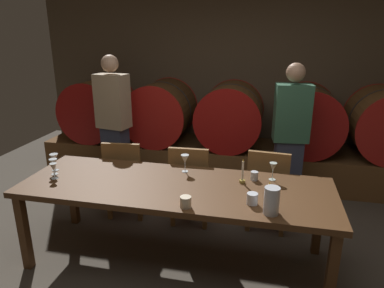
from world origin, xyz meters
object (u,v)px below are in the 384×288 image
at_px(candle_left, 242,176).
at_px(guest_right, 290,137).
at_px(wine_glass_far_left, 54,158).
at_px(cup_right, 252,199).
at_px(wine_glass_left, 54,164).
at_px(chair_left, 126,175).
at_px(wine_glass_right, 185,159).
at_px(wine_barrel_center, 231,115).
at_px(wine_barrel_right, 307,119).
at_px(cup_center, 254,176).
at_px(chair_right, 268,186).
at_px(wine_glass_far_right, 273,167).
at_px(guest_left, 114,124).
at_px(dining_table, 176,192).
at_px(candle_right, 269,198).
at_px(wine_barrel_far_left, 99,109).
at_px(wine_barrel_left, 162,112).
at_px(cup_left, 186,202).
at_px(wine_glass_center, 53,168).
at_px(pitcher, 272,201).
at_px(chair_center, 190,181).

bearing_deg(candle_left, guest_right, 69.05).
relative_size(wine_glass_far_left, cup_right, 1.86).
bearing_deg(wine_glass_far_left, wine_glass_left, -60.74).
xyz_separation_m(chair_left, wine_glass_right, (0.75, -0.35, 0.37)).
xyz_separation_m(wine_barrel_center, wine_glass_right, (-0.21, -1.72, -0.02)).
xyz_separation_m(wine_barrel_right, cup_center, (-0.57, -1.77, -0.10)).
height_order(wine_glass_left, cup_right, wine_glass_left).
height_order(wine_glass_right, cup_center, wine_glass_right).
xyz_separation_m(wine_barrel_right, chair_left, (-1.95, -1.37, -0.39)).
relative_size(wine_glass_left, cup_right, 1.71).
height_order(wine_glass_far_left, wine_glass_right, wine_glass_right).
height_order(wine_barrel_center, chair_right, wine_barrel_center).
bearing_deg(wine_glass_far_right, guest_left, 152.87).
height_order(wine_glass_left, wine_glass_right, wine_glass_right).
xyz_separation_m(wine_glass_far_right, cup_center, (-0.15, -0.04, -0.08)).
relative_size(wine_barrel_right, wine_glass_far_right, 5.61).
relative_size(dining_table, wine_glass_right, 16.09).
height_order(chair_right, candle_right, candle_right).
distance_m(wine_barrel_far_left, wine_glass_far_left, 2.03).
distance_m(wine_barrel_left, chair_left, 1.43).
xyz_separation_m(wine_barrel_far_left, wine_barrel_right, (2.92, 0.00, 0.00)).
distance_m(dining_table, chair_right, 1.06).
distance_m(chair_right, candle_left, 0.66).
bearing_deg(candle_right, wine_barrel_right, 78.59).
bearing_deg(cup_center, wine_glass_far_right, 13.60).
relative_size(chair_right, guest_left, 0.51).
height_order(wine_barrel_right, candle_right, wine_barrel_right).
relative_size(candle_left, wine_glass_left, 1.49).
height_order(guest_left, guest_right, guest_left).
height_order(chair_right, wine_glass_left, wine_glass_left).
xyz_separation_m(wine_barrel_right, candle_left, (-0.67, -1.86, -0.08)).
height_order(chair_right, candle_left, candle_left).
relative_size(chair_right, cup_center, 11.51).
bearing_deg(cup_center, wine_barrel_far_left, 143.02).
distance_m(wine_glass_far_left, cup_left, 1.41).
height_order(chair_right, cup_center, chair_right).
xyz_separation_m(chair_left, wine_glass_far_right, (1.54, -0.36, 0.37)).
distance_m(chair_left, cup_center, 1.47).
bearing_deg(guest_right, wine_barrel_center, -50.63).
distance_m(wine_glass_center, wine_glass_right, 1.15).
relative_size(wine_barrel_far_left, dining_table, 0.34).
height_order(wine_glass_right, wine_glass_far_right, wine_glass_right).
relative_size(wine_barrel_far_left, guest_right, 0.53).
xyz_separation_m(wine_barrel_far_left, wine_barrel_left, (0.96, 0.00, 0.00)).
height_order(chair_left, pitcher, pitcher).
bearing_deg(chair_center, wine_glass_left, 28.77).
distance_m(wine_barrel_right, chair_left, 2.42).
bearing_deg(guest_right, chair_left, 13.97).
height_order(chair_left, wine_glass_left, wine_glass_left).
bearing_deg(dining_table, pitcher, -22.00).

